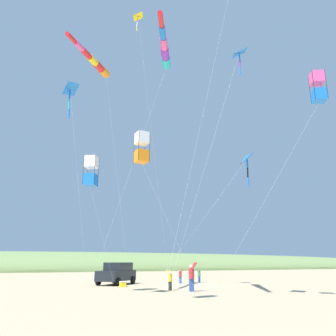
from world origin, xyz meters
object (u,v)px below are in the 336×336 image
(kite_delta_white_trailing, at_px, (238,55))
(kite_delta_long_streamer_right, at_px, (138,19))
(person_child_grey_jacket, at_px, (180,275))
(kite_box_red_high_left, at_px, (91,171))
(person_bystander_far, at_px, (199,275))
(kite_windsock_orange_high_right, at_px, (165,50))
(kite_box_teal_far_right, at_px, (142,148))
(person_adult_flyer, at_px, (192,275))
(person_child_green_jacket, at_px, (170,279))
(kite_box_small_distant, at_px, (318,87))
(kite_delta_green_low_center, at_px, (70,90))
(kite_delta_blue_topmost, at_px, (246,159))
(kite_windsock_checkered_midright, at_px, (94,62))
(cooler_box, at_px, (123,284))
(parked_car, at_px, (117,273))

(kite_delta_white_trailing, relative_size, kite_delta_long_streamer_right, 0.62)
(person_child_grey_jacket, relative_size, kite_box_red_high_left, 0.15)
(person_bystander_far, height_order, kite_windsock_orange_high_right, kite_windsock_orange_high_right)
(kite_box_teal_far_right, bearing_deg, person_adult_flyer, 133.37)
(person_child_green_jacket, bearing_deg, person_bystander_far, 139.21)
(kite_box_small_distant, distance_m, kite_delta_green_low_center, 14.02)
(kite_box_red_high_left, bearing_deg, person_adult_flyer, 81.01)
(kite_delta_green_low_center, bearing_deg, person_adult_flyer, 100.93)
(person_child_green_jacket, height_order, kite_box_small_distant, kite_box_small_distant)
(kite_windsock_orange_high_right, bearing_deg, person_child_green_jacket, 151.25)
(person_child_green_jacket, xyz_separation_m, kite_delta_green_low_center, (3.19, -8.09, 11.33))
(person_child_green_jacket, height_order, kite_delta_white_trailing, kite_delta_white_trailing)
(kite_windsock_orange_high_right, xyz_separation_m, kite_delta_long_streamer_right, (-3.73, -0.87, 5.16))
(person_child_green_jacket, height_order, kite_box_teal_far_right, kite_box_teal_far_right)
(kite_box_red_high_left, height_order, kite_box_small_distant, kite_box_small_distant)
(person_bystander_far, relative_size, kite_box_small_distant, 0.12)
(person_child_grey_jacket, bearing_deg, kite_delta_green_low_center, -50.61)
(kite_delta_blue_topmost, bearing_deg, kite_box_teal_far_right, -85.01)
(person_bystander_far, bearing_deg, kite_delta_long_streamer_right, -52.58)
(person_adult_flyer, xyz_separation_m, kite_windsock_orange_high_right, (2.00, -2.84, 15.37))
(person_adult_flyer, relative_size, kite_windsock_checkered_midright, 0.11)
(cooler_box, distance_m, kite_box_red_high_left, 9.90)
(kite_box_teal_far_right, relative_size, kite_delta_long_streamer_right, 0.39)
(kite_delta_green_low_center, bearing_deg, kite_box_teal_far_right, 46.70)
(person_child_green_jacket, height_order, person_child_grey_jacket, person_child_green_jacket)
(cooler_box, relative_size, kite_delta_green_low_center, 0.04)
(kite_box_red_high_left, height_order, kite_delta_green_low_center, kite_delta_green_low_center)
(kite_windsock_orange_high_right, distance_m, kite_delta_blue_topmost, 9.73)
(kite_delta_white_trailing, distance_m, kite_windsock_checkered_midright, 12.50)
(kite_delta_white_trailing, xyz_separation_m, kite_delta_blue_topmost, (-3.02, 2.31, -5.04))
(parked_car, distance_m, kite_windsock_orange_high_right, 18.96)
(kite_delta_green_low_center, bearing_deg, parked_car, 149.59)
(person_child_green_jacket, relative_size, kite_delta_green_low_center, 0.10)
(person_child_grey_jacket, distance_m, kite_windsock_orange_high_right, 19.57)
(person_child_green_jacket, distance_m, kite_delta_white_trailing, 15.37)
(parked_car, relative_size, person_child_green_jacket, 3.25)
(person_child_grey_jacket, relative_size, person_bystander_far, 0.97)
(kite_windsock_orange_high_right, bearing_deg, person_child_grey_jacket, 150.09)
(cooler_box, bearing_deg, kite_delta_white_trailing, 10.07)
(person_adult_flyer, relative_size, kite_box_small_distant, 0.17)
(person_bystander_far, height_order, kite_delta_white_trailing, kite_delta_white_trailing)
(person_bystander_far, bearing_deg, parked_car, -93.52)
(kite_box_red_high_left, distance_m, kite_delta_green_low_center, 5.51)
(person_child_green_jacket, distance_m, kite_windsock_checkered_midright, 17.44)
(parked_car, bearing_deg, person_child_grey_jacket, 81.53)
(person_child_green_jacket, xyz_separation_m, kite_box_red_high_left, (0.34, -5.98, 7.10))
(kite_delta_white_trailing, relative_size, kite_box_teal_far_right, 1.57)
(cooler_box, distance_m, kite_box_small_distant, 19.93)
(kite_box_red_high_left, relative_size, kite_delta_long_streamer_right, 0.40)
(cooler_box, relative_size, kite_delta_long_streamer_right, 0.03)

